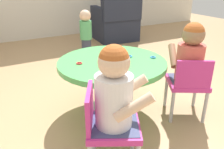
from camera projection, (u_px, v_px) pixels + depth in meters
ground_plane at (112, 112)px, 2.01m from camera, size 10.00×10.00×0.00m
craft_table at (112, 74)px, 1.87m from camera, size 0.87×0.87×0.48m
child_chair_left at (108, 125)px, 1.33m from camera, size 0.41×0.41×0.54m
seated_child_left at (115, 91)px, 1.24m from camera, size 0.43×0.40×0.51m
child_chair_right at (188, 83)px, 1.84m from camera, size 0.41×0.41×0.54m
seated_child_right at (190, 55)px, 1.79m from camera, size 0.41×0.43×0.51m
armchair_dark at (116, 23)px, 4.17m from camera, size 0.77×0.78×0.85m
toddler_standing at (86, 32)px, 3.28m from camera, size 0.17×0.17×0.67m
rolling_pin at (123, 62)px, 1.71m from camera, size 0.09×0.23×0.05m
craft_scissors at (124, 58)px, 1.88m from camera, size 0.13×0.13×0.01m
playdough_blob_0 at (104, 56)px, 1.88m from camera, size 0.09×0.09×0.02m
cookie_cutter_0 at (79, 63)px, 1.75m from camera, size 0.05×0.05×0.01m
cookie_cutter_1 at (111, 63)px, 1.75m from camera, size 0.06×0.06×0.01m
cookie_cutter_2 at (153, 57)px, 1.88m from camera, size 0.05×0.05×0.01m
cookie_cutter_3 at (129, 56)px, 1.90m from camera, size 0.06×0.06×0.01m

